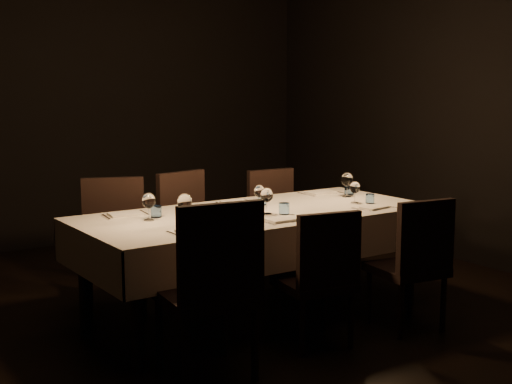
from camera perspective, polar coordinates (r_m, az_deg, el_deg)
room at (r=4.93m, az=0.00°, el=6.89°), size 5.01×6.01×3.01m
dining_table at (r=5.03m, az=0.00°, el=-2.40°), size 2.52×1.12×0.76m
chair_near_left at (r=3.97m, az=-3.55°, el=-7.32°), size 0.55×0.55×1.03m
place_setting_near_left at (r=4.49m, az=-5.05°, el=-1.80°), size 0.36×0.42×0.20m
chair_near_center at (r=4.47m, az=5.19°, el=-6.40°), size 0.49×0.49×0.88m
place_setting_near_center at (r=4.83m, az=1.58°, el=-1.09°), size 0.33×0.41×0.18m
chair_near_right at (r=4.87m, az=12.58°, el=-5.18°), size 0.49×0.49×0.91m
place_setting_near_right at (r=5.34m, az=8.65°, el=-0.32°), size 0.30×0.39×0.16m
chair_far_left at (r=5.38m, az=-11.27°, el=-3.56°), size 0.60×0.60×0.96m
place_setting_far_left at (r=4.81m, az=-9.00°, el=-1.24°), size 0.34×0.41×0.18m
chair_far_center at (r=5.67m, az=-5.24°, el=-2.79°), size 0.54×0.54×0.96m
place_setting_far_center at (r=5.24m, az=-0.29°, el=-0.39°), size 0.31×0.39×0.16m
chair_far_right at (r=6.10m, az=1.68°, el=-2.12°), size 0.47×0.47×0.92m
place_setting_far_right at (r=5.75m, az=6.69°, el=0.49°), size 0.35×0.41×0.19m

